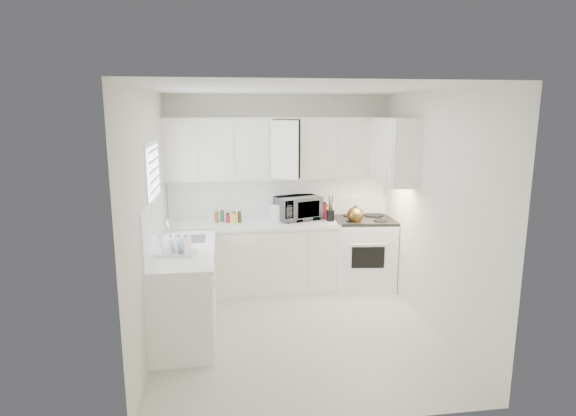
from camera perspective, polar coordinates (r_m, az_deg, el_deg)
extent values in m
plane|color=beige|center=(5.42, 1.07, -14.57)|extent=(3.20, 3.20, 0.00)
plane|color=white|center=(4.87, 1.19, 14.05)|extent=(3.20, 3.20, 0.00)
plane|color=silver|center=(6.54, -1.10, 2.00)|extent=(3.00, 0.00, 3.00)
plane|color=silver|center=(3.47, 5.35, -6.77)|extent=(3.00, 0.00, 3.00)
plane|color=silver|center=(4.98, -16.18, -1.53)|extent=(0.00, 3.20, 3.20)
plane|color=silver|center=(5.43, 16.96, -0.51)|extent=(0.00, 3.20, 3.20)
cube|color=white|center=(6.28, -4.28, -1.93)|extent=(2.24, 0.64, 0.05)
cube|color=white|center=(5.23, -12.28, -4.95)|extent=(0.64, 1.62, 0.05)
cube|color=white|center=(6.55, -1.09, 1.34)|extent=(2.98, 0.02, 0.55)
cube|color=white|center=(5.19, -15.72, -1.83)|extent=(0.02, 1.60, 0.55)
imported|color=gray|center=(6.39, 1.20, 0.31)|extent=(0.64, 0.48, 0.38)
cylinder|color=white|center=(6.41, -0.99, -0.15)|extent=(0.12, 0.12, 0.27)
cylinder|color=#955928|center=(6.38, -8.50, -0.99)|extent=(0.06, 0.06, 0.13)
cylinder|color=#297D46|center=(6.29, -7.82, -1.15)|extent=(0.06, 0.06, 0.13)
cylinder|color=#BE1937|center=(6.38, -7.15, -0.96)|extent=(0.06, 0.06, 0.13)
cylinder|color=yellow|center=(6.29, -6.46, -1.11)|extent=(0.06, 0.06, 0.13)
cylinder|color=brown|center=(6.38, -5.81, -0.92)|extent=(0.06, 0.06, 0.13)
cylinder|color=#BE1937|center=(6.55, 4.10, -0.29)|extent=(0.06, 0.06, 0.19)
cylinder|color=yellow|center=(6.50, 4.68, -0.38)|extent=(0.06, 0.06, 0.19)
cylinder|color=brown|center=(6.57, 5.03, -0.26)|extent=(0.06, 0.06, 0.19)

